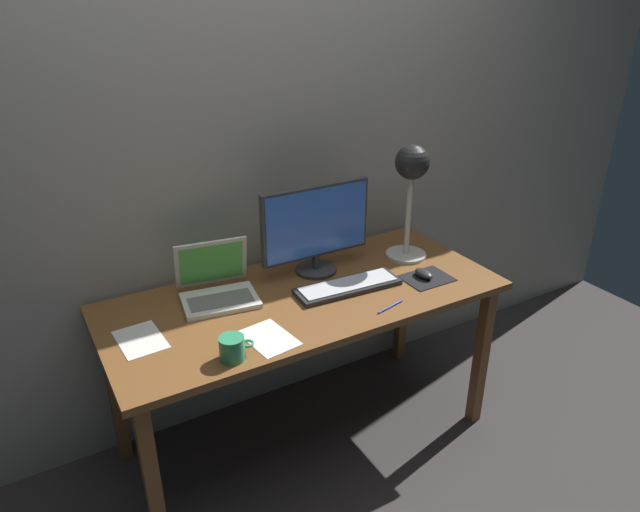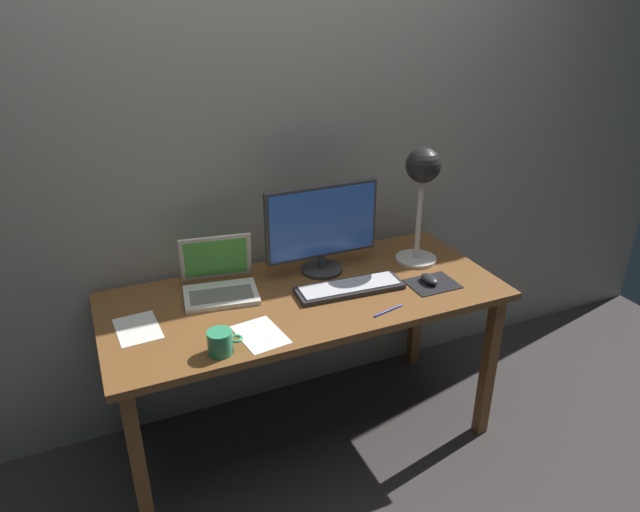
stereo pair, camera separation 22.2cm
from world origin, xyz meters
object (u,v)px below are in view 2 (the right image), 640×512
Objects in this scene: monitor at (322,226)px; coffee_mug at (221,342)px; mouse at (429,279)px; pen at (388,311)px; desk_lamp at (422,180)px; keyboard_main at (350,288)px; laptop at (219,277)px.

monitor is 4.09× the size of coffee_mug.
mouse is 0.69× the size of pen.
desk_lamp is 3.69× the size of pen.
coffee_mug reaches higher than keyboard_main.
keyboard_main is at bearing 106.47° from pen.
monitor is at bearing -0.84° from laptop.
keyboard_main is (0.03, -0.20, -0.20)m from monitor.
monitor reaches higher than laptop.
desk_lamp reaches higher than monitor.
monitor is 1.53× the size of laptop.
monitor is at bearing 142.05° from mouse.
mouse is at bearing -19.60° from laptop.
laptop reaches higher than pen.
laptop is at bearing 160.40° from mouse.
coffee_mug is (-0.11, -0.43, -0.02)m from laptop.
desk_lamp reaches higher than laptop.
pen is at bearing -37.58° from laptop.
desk_lamp is 1.10m from coffee_mug.
keyboard_main is 0.53m from laptop.
monitor is 0.50m from mouse.
keyboard_main is 1.38× the size of laptop.
desk_lamp is 4.27× the size of coffee_mug.
monitor is 0.29m from keyboard_main.
coffee_mug is 0.86× the size of pen.
coffee_mug is at bearing -142.85° from monitor.
laptop is 0.69m from pen.
laptop is at bearing 142.42° from pen.
laptop is 0.94m from desk_lamp.
monitor is at bearing 170.20° from desk_lamp.
mouse is at bearing -13.44° from keyboard_main.
keyboard_main is 0.55m from desk_lamp.
keyboard_main is 0.22m from pen.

